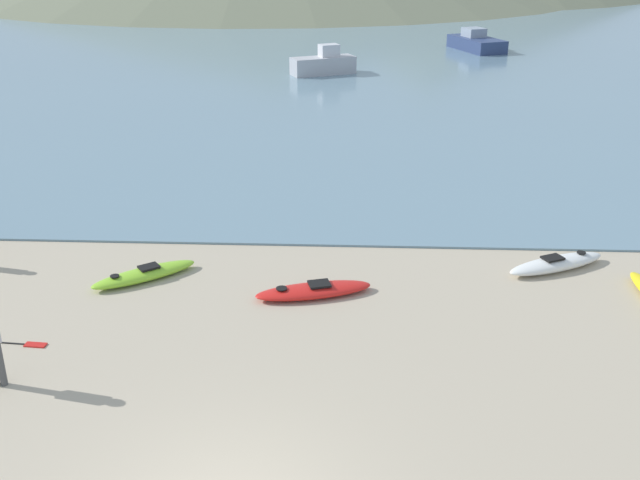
{
  "coord_description": "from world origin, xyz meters",
  "views": [
    {
      "loc": [
        1.8,
        -8.35,
        7.97
      ],
      "look_at": [
        1.01,
        9.16,
        0.5
      ],
      "focal_mm": 42.0,
      "sensor_mm": 36.0,
      "label": 1
    }
  ],
  "objects_px": {
    "moored_boat_0": "(324,64)",
    "kayak_on_sand_3": "(556,264)",
    "kayak_on_sand_1": "(314,290)",
    "kayak_on_sand_2": "(144,274)",
    "moored_boat_2": "(476,43)"
  },
  "relations": [
    {
      "from": "moored_boat_0",
      "to": "kayak_on_sand_3",
      "type": "bearing_deg",
      "value": -74.95
    },
    {
      "from": "kayak_on_sand_2",
      "to": "kayak_on_sand_3",
      "type": "xyz_separation_m",
      "value": [
        10.07,
        1.03,
        0.02
      ]
    },
    {
      "from": "kayak_on_sand_2",
      "to": "kayak_on_sand_3",
      "type": "bearing_deg",
      "value": 5.83
    },
    {
      "from": "moored_boat_0",
      "to": "moored_boat_2",
      "type": "relative_size",
      "value": 0.77
    },
    {
      "from": "kayak_on_sand_1",
      "to": "moored_boat_2",
      "type": "xyz_separation_m",
      "value": [
        8.95,
        36.1,
        0.41
      ]
    },
    {
      "from": "moored_boat_2",
      "to": "kayak_on_sand_1",
      "type": "bearing_deg",
      "value": -103.92
    },
    {
      "from": "kayak_on_sand_2",
      "to": "moored_boat_2",
      "type": "bearing_deg",
      "value": 69.74
    },
    {
      "from": "kayak_on_sand_2",
      "to": "moored_boat_2",
      "type": "height_order",
      "value": "moored_boat_2"
    },
    {
      "from": "kayak_on_sand_1",
      "to": "moored_boat_0",
      "type": "xyz_separation_m",
      "value": [
        -0.88,
        27.05,
        0.49
      ]
    },
    {
      "from": "kayak_on_sand_3",
      "to": "kayak_on_sand_1",
      "type": "bearing_deg",
      "value": -164.12
    },
    {
      "from": "kayak_on_sand_3",
      "to": "moored_boat_0",
      "type": "xyz_separation_m",
      "value": [
        -6.82,
        25.36,
        0.47
      ]
    },
    {
      "from": "kayak_on_sand_2",
      "to": "moored_boat_0",
      "type": "xyz_separation_m",
      "value": [
        3.25,
        26.39,
        0.49
      ]
    },
    {
      "from": "kayak_on_sand_3",
      "to": "moored_boat_2",
      "type": "height_order",
      "value": "moored_boat_2"
    },
    {
      "from": "kayak_on_sand_2",
      "to": "kayak_on_sand_3",
      "type": "relative_size",
      "value": 0.89
    },
    {
      "from": "kayak_on_sand_1",
      "to": "kayak_on_sand_2",
      "type": "bearing_deg",
      "value": 170.89
    }
  ]
}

